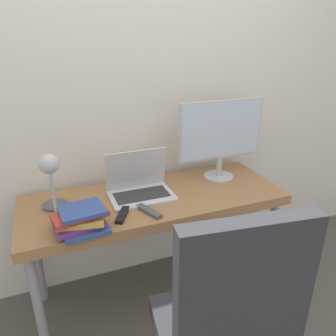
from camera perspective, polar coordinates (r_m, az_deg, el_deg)
name	(u,v)px	position (r m, az deg, el deg)	size (l,w,h in m)	color
ground_plane	(172,326)	(2.20, 0.74, -25.81)	(12.00, 12.00, 0.00)	#514C47
wall_back	(134,92)	(2.10, -5.89, 13.02)	(8.00, 0.05, 2.60)	silver
desk	(155,207)	(1.99, -2.33, -6.73)	(1.54, 0.58, 0.75)	#996B42
laptop	(140,187)	(1.94, -4.95, -3.30)	(0.37, 0.26, 0.27)	silver
monitor	(221,134)	(2.12, 9.20, 5.81)	(0.58, 0.20, 0.51)	#B7B7BC
desk_lamp	(50,175)	(1.75, -19.79, -1.11)	(0.14, 0.25, 0.36)	#4C4C51
office_chair	(227,323)	(1.42, 10.23, -25.03)	(0.58, 0.58, 1.13)	black
book_stack	(81,219)	(1.67, -14.92, -8.57)	(0.28, 0.24, 0.12)	#334C8C
tv_remote	(149,211)	(1.78, -3.32, -7.52)	(0.10, 0.18, 0.02)	#4C4C51
media_remote	(123,215)	(1.76, -7.93, -8.07)	(0.11, 0.16, 0.02)	black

